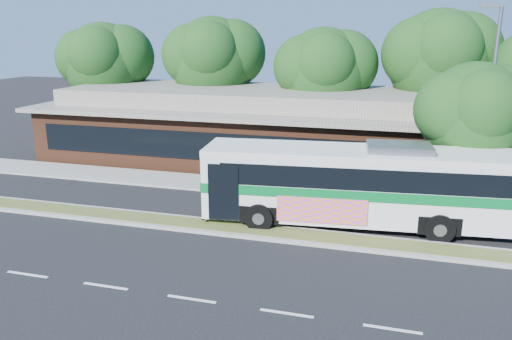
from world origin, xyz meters
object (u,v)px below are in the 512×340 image
object	(u,v)px
lamp_post	(489,104)
sedan	(141,154)
transit_bus	(359,180)
sidewalk_tree	(482,112)

from	to	relation	value
lamp_post	sedan	distance (m)	19.59
sedan	transit_bus	bearing A→B (deg)	-122.10
lamp_post	sidewalk_tree	size ratio (longest dim) A/B	1.35
sidewalk_tree	sedan	bearing A→B (deg)	171.11
sedan	sidewalk_tree	world-z (taller)	sidewalk_tree
lamp_post	transit_bus	size ratio (longest dim) A/B	0.70
transit_bus	sidewalk_tree	distance (m)	6.71
lamp_post	sedan	bearing A→B (deg)	170.28
sedan	sidewalk_tree	size ratio (longest dim) A/B	0.68
lamp_post	transit_bus	bearing A→B (deg)	-146.51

